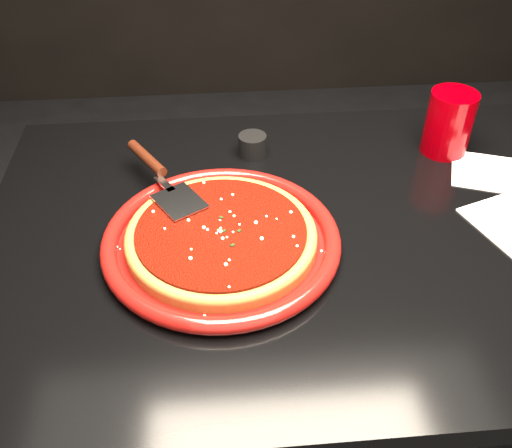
# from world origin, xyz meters

# --- Properties ---
(table) EXTENTS (1.20, 0.80, 0.75)m
(table) POSITION_xyz_m (0.00, 0.00, 0.38)
(table) COLOR black
(table) RESTS_ON floor
(plate) EXTENTS (0.41, 0.41, 0.03)m
(plate) POSITION_xyz_m (-0.18, -0.04, 0.76)
(plate) COLOR maroon
(plate) RESTS_ON table
(pizza_crust) EXTENTS (0.32, 0.32, 0.02)m
(pizza_crust) POSITION_xyz_m (-0.18, -0.04, 0.77)
(pizza_crust) COLOR brown
(pizza_crust) RESTS_ON plate
(pizza_crust_rim) EXTENTS (0.32, 0.32, 0.02)m
(pizza_crust_rim) POSITION_xyz_m (-0.18, -0.04, 0.78)
(pizza_crust_rim) COLOR brown
(pizza_crust_rim) RESTS_ON plate
(pizza_sauce) EXTENTS (0.29, 0.29, 0.01)m
(pizza_sauce) POSITION_xyz_m (-0.18, -0.04, 0.78)
(pizza_sauce) COLOR #640F06
(pizza_sauce) RESTS_ON plate
(parmesan_dusting) EXTENTS (0.27, 0.27, 0.01)m
(parmesan_dusting) POSITION_xyz_m (-0.18, -0.04, 0.79)
(parmesan_dusting) COLOR #F3EAC1
(parmesan_dusting) RESTS_ON plate
(basil_flecks) EXTENTS (0.25, 0.25, 0.00)m
(basil_flecks) POSITION_xyz_m (-0.18, -0.04, 0.79)
(basil_flecks) COLOR black
(basil_flecks) RESTS_ON plate
(pizza_server) EXTENTS (0.22, 0.29, 0.02)m
(pizza_server) POSITION_xyz_m (-0.28, 0.11, 0.80)
(pizza_server) COLOR silver
(pizza_server) RESTS_ON plate
(cup) EXTENTS (0.10, 0.10, 0.13)m
(cup) POSITION_xyz_m (0.28, 0.22, 0.81)
(cup) COLOR #8A0005
(cup) RESTS_ON table
(napkin_b) EXTENTS (0.16, 0.16, 0.00)m
(napkin_b) POSITION_xyz_m (0.34, 0.14, 0.75)
(napkin_b) COLOR white
(napkin_b) RESTS_ON table
(ramekin) EXTENTS (0.07, 0.07, 0.04)m
(ramekin) POSITION_xyz_m (-0.11, 0.24, 0.77)
(ramekin) COLOR black
(ramekin) RESTS_ON table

